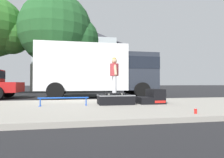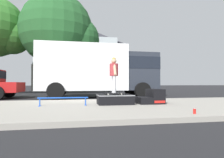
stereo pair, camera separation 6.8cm
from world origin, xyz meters
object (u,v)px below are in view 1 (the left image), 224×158
(street_tree_main, at_px, (60,32))
(skate_box, at_px, (115,99))
(box_truck, at_px, (99,69))
(kicker_ramp, at_px, (152,97))
(skateboard, at_px, (114,93))
(skater_kid, at_px, (114,72))
(soda_can, at_px, (196,111))
(grind_rail, at_px, (64,99))

(street_tree_main, bearing_deg, skate_box, -74.32)
(box_truck, bearing_deg, kicker_ramp, -74.57)
(kicker_ramp, height_order, skateboard, kicker_ramp)
(skater_kid, bearing_deg, street_tree_main, 105.42)
(skateboard, relative_size, soda_can, 6.39)
(soda_can, relative_size, street_tree_main, 0.02)
(street_tree_main, bearing_deg, kicker_ramp, -66.63)
(soda_can, bearing_deg, box_truck, 101.09)
(kicker_ramp, relative_size, skater_kid, 0.72)
(grind_rail, bearing_deg, box_truck, 70.55)
(kicker_ramp, xyz_separation_m, box_truck, (-1.34, 4.86, 1.37))
(grind_rail, xyz_separation_m, soda_can, (3.19, -2.33, -0.15))
(street_tree_main, bearing_deg, soda_can, -70.85)
(skate_box, xyz_separation_m, street_tree_main, (-2.51, 8.94, 4.56))
(skater_kid, bearing_deg, skate_box, 23.34)
(skateboard, bearing_deg, kicker_ramp, 0.68)
(skate_box, bearing_deg, grind_rail, -176.22)
(kicker_ramp, height_order, grind_rail, kicker_ramp)
(skater_kid, distance_m, box_truck, 4.90)
(skate_box, xyz_separation_m, skateboard, (-0.04, -0.02, 0.21))
(skateboard, distance_m, street_tree_main, 10.26)
(skateboard, relative_size, street_tree_main, 0.10)
(soda_can, height_order, street_tree_main, street_tree_main)
(skate_box, distance_m, street_tree_main, 10.34)
(skater_kid, distance_m, soda_can, 3.03)
(skateboard, xyz_separation_m, street_tree_main, (-2.47, 8.95, 4.35))
(skate_box, height_order, street_tree_main, street_tree_main)
(grind_rail, bearing_deg, skateboard, 3.29)
(kicker_ramp, relative_size, box_truck, 0.13)
(soda_can, bearing_deg, kicker_ramp, 92.09)
(soda_can, distance_m, box_truck, 7.59)
(kicker_ramp, xyz_separation_m, skateboard, (-1.39, -0.02, 0.17))
(skate_box, height_order, grind_rail, skate_box)
(grind_rail, relative_size, skater_kid, 1.30)
(grind_rail, distance_m, skateboard, 1.72)
(skate_box, relative_size, box_truck, 0.18)
(soda_can, bearing_deg, skate_box, 120.56)
(skate_box, bearing_deg, skater_kid, -156.66)
(skateboard, distance_m, skater_kid, 0.74)
(box_truck, relative_size, street_tree_main, 0.88)
(grind_rail, bearing_deg, kicker_ramp, 2.12)
(skate_box, distance_m, kicker_ramp, 1.35)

